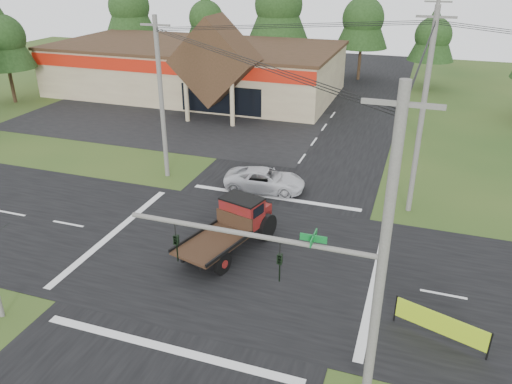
% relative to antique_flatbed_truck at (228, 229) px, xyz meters
% --- Properties ---
extents(ground, '(120.00, 120.00, 0.00)m').
position_rel_antique_flatbed_truck_xyz_m(ground, '(0.43, -0.35, -1.28)').
color(ground, '#244217').
rests_on(ground, ground).
extents(road_ns, '(12.00, 120.00, 0.02)m').
position_rel_antique_flatbed_truck_xyz_m(road_ns, '(0.43, -0.35, -1.27)').
color(road_ns, black).
rests_on(road_ns, ground).
extents(road_ew, '(120.00, 12.00, 0.02)m').
position_rel_antique_flatbed_truck_xyz_m(road_ew, '(0.43, -0.35, -1.26)').
color(road_ew, black).
rests_on(road_ew, ground).
extents(parking_apron, '(28.00, 14.00, 0.02)m').
position_rel_antique_flatbed_truck_xyz_m(parking_apron, '(-13.57, 18.65, -1.26)').
color(parking_apron, black).
rests_on(parking_apron, ground).
extents(cvs_building, '(30.40, 18.20, 9.19)m').
position_rel_antique_flatbed_truck_xyz_m(cvs_building, '(-15.28, 29.22, 1.50)').
color(cvs_building, '#9C8869').
rests_on(cvs_building, ground).
extents(traffic_signal_mast, '(8.12, 0.24, 7.00)m').
position_rel_antique_flatbed_truck_xyz_m(traffic_signal_mast, '(6.24, -7.85, 3.15)').
color(traffic_signal_mast, '#595651').
rests_on(traffic_signal_mast, ground).
extents(utility_pole_nr, '(2.00, 0.30, 11.00)m').
position_rel_antique_flatbed_truck_xyz_m(utility_pole_nr, '(7.93, -7.85, 4.36)').
color(utility_pole_nr, '#595651').
rests_on(utility_pole_nr, ground).
extents(utility_pole_nw, '(2.00, 0.30, 10.50)m').
position_rel_antique_flatbed_truck_xyz_m(utility_pole_nw, '(-7.57, 7.65, 4.11)').
color(utility_pole_nw, '#595651').
rests_on(utility_pole_nw, ground).
extents(utility_pole_ne, '(2.00, 0.30, 11.50)m').
position_rel_antique_flatbed_truck_xyz_m(utility_pole_ne, '(8.43, 7.65, 4.61)').
color(utility_pole_ne, '#595651').
rests_on(utility_pole_ne, ground).
extents(utility_pole_n, '(2.00, 0.30, 11.20)m').
position_rel_antique_flatbed_truck_xyz_m(utility_pole_n, '(8.43, 21.65, 4.46)').
color(utility_pole_n, '#595651').
rests_on(utility_pole_n, ground).
extents(tree_row_a, '(6.72, 6.72, 12.12)m').
position_rel_antique_flatbed_truck_xyz_m(tree_row_a, '(-29.57, 39.65, 6.77)').
color(tree_row_a, '#332316').
rests_on(tree_row_a, ground).
extents(tree_row_b, '(5.60, 5.60, 10.10)m').
position_rel_antique_flatbed_truck_xyz_m(tree_row_b, '(-19.57, 41.65, 5.43)').
color(tree_row_b, '#332316').
rests_on(tree_row_b, ground).
extents(tree_row_c, '(7.28, 7.28, 13.13)m').
position_rel_antique_flatbed_truck_xyz_m(tree_row_c, '(-9.57, 40.65, 7.44)').
color(tree_row_c, '#332316').
rests_on(tree_row_c, ground).
extents(tree_row_d, '(6.16, 6.16, 11.11)m').
position_rel_antique_flatbed_truck_xyz_m(tree_row_d, '(0.43, 41.65, 6.10)').
color(tree_row_d, '#332316').
rests_on(tree_row_d, ground).
extents(tree_row_e, '(5.04, 5.04, 9.09)m').
position_rel_antique_flatbed_truck_xyz_m(tree_row_e, '(8.43, 39.65, 4.76)').
color(tree_row_e, '#332316').
rests_on(tree_row_e, ground).
extents(tree_side_w, '(5.60, 5.60, 10.10)m').
position_rel_antique_flatbed_truck_xyz_m(tree_side_w, '(-31.57, 19.65, 5.43)').
color(tree_side_w, '#332316').
rests_on(tree_side_w, ground).
extents(antique_flatbed_truck, '(3.87, 6.51, 2.55)m').
position_rel_antique_flatbed_truck_xyz_m(antique_flatbed_truck, '(0.00, 0.00, 0.00)').
color(antique_flatbed_truck, '#58150C').
rests_on(antique_flatbed_truck, ground).
extents(roadside_banner, '(3.58, 1.28, 1.28)m').
position_rel_antique_flatbed_truck_xyz_m(roadside_banner, '(10.21, -3.44, -0.64)').
color(roadside_banner, '#94BA18').
rests_on(roadside_banner, ground).
extents(white_pickup, '(5.34, 2.92, 1.42)m').
position_rel_antique_flatbed_truck_xyz_m(white_pickup, '(-0.51, 7.57, -0.57)').
color(white_pickup, silver).
rests_on(white_pickup, ground).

